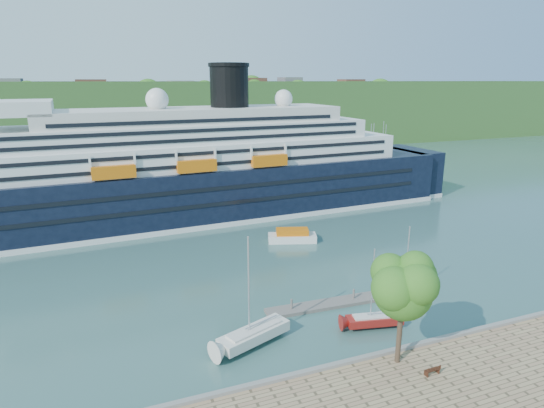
{
  "coord_description": "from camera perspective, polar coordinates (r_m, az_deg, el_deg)",
  "views": [
    {
      "loc": [
        -20.04,
        -29.46,
        24.37
      ],
      "look_at": [
        2.9,
        30.0,
        6.98
      ],
      "focal_mm": 30.0,
      "sensor_mm": 36.0,
      "label": 1
    }
  ],
  "objects": [
    {
      "name": "sailboat_red",
      "position": [
        47.27,
        12.95,
        -10.56
      ],
      "size": [
        6.55,
        3.03,
        8.17
      ],
      "primitive_type": null,
      "rotation": [
        0.0,
        0.0,
        -0.21
      ],
      "color": "maroon",
      "rests_on": "ground"
    },
    {
      "name": "promenade_tree",
      "position": [
        40.04,
        15.98,
        -12.03
      ],
      "size": [
        6.53,
        6.53,
        10.81
      ],
      "primitive_type": null,
      "color": "#295F19",
      "rests_on": "promenade"
    },
    {
      "name": "quay_coping",
      "position": [
        42.39,
        11.7,
        -18.31
      ],
      "size": [
        220.0,
        0.5,
        0.3
      ],
      "primitive_type": "cube",
      "color": "slate",
      "rests_on": "promenade"
    },
    {
      "name": "sailboat_white_near",
      "position": [
        42.85,
        -2.32,
        -11.22
      ],
      "size": [
        8.44,
        4.98,
        10.54
      ],
      "primitive_type": null,
      "rotation": [
        0.0,
        0.0,
        0.36
      ],
      "color": "silver",
      "rests_on": "ground"
    },
    {
      "name": "ground",
      "position": [
        43.16,
        11.47,
        -19.45
      ],
      "size": [
        400.0,
        400.0,
        0.0
      ],
      "primitive_type": "plane",
      "color": "#325957",
      "rests_on": "ground"
    },
    {
      "name": "sailboat_white_far",
      "position": [
        54.19,
        16.92,
        -7.27
      ],
      "size": [
        6.57,
        2.02,
        8.42
      ],
      "primitive_type": null,
      "rotation": [
        0.0,
        0.0,
        0.03
      ],
      "color": "silver",
      "rests_on": "ground"
    },
    {
      "name": "far_hillside",
      "position": [
        176.04,
        -14.78,
        10.74
      ],
      "size": [
        400.0,
        50.0,
        24.0
      ],
      "primitive_type": "cube",
      "color": "#325E25",
      "rests_on": "ground"
    },
    {
      "name": "park_bench",
      "position": [
        41.75,
        19.45,
        -19.0
      ],
      "size": [
        1.44,
        0.64,
        0.91
      ],
      "primitive_type": null,
      "rotation": [
        0.0,
        0.0,
        0.04
      ],
      "color": "#492415",
      "rests_on": "promenade"
    },
    {
      "name": "tender_launch",
      "position": [
        70.98,
        2.55,
        -3.94
      ],
      "size": [
        7.95,
        4.81,
        2.08
      ],
      "primitive_type": null,
      "rotation": [
        0.0,
        0.0,
        -0.32
      ],
      "color": "#D4650C",
      "rests_on": "ground"
    },
    {
      "name": "cruise_ship",
      "position": [
        81.49,
        -13.88,
        7.31
      ],
      "size": [
        122.82,
        23.44,
        27.42
      ],
      "primitive_type": null,
      "rotation": [
        0.0,
        0.0,
        0.05
      ],
      "color": "black",
      "rests_on": "ground"
    },
    {
      "name": "floating_pontoon",
      "position": [
        52.89,
        8.33,
        -12.11
      ],
      "size": [
        17.05,
        2.84,
        0.38
      ],
      "primitive_type": null,
      "rotation": [
        0.0,
        0.0,
        -0.05
      ],
      "color": "slate",
      "rests_on": "ground"
    }
  ]
}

